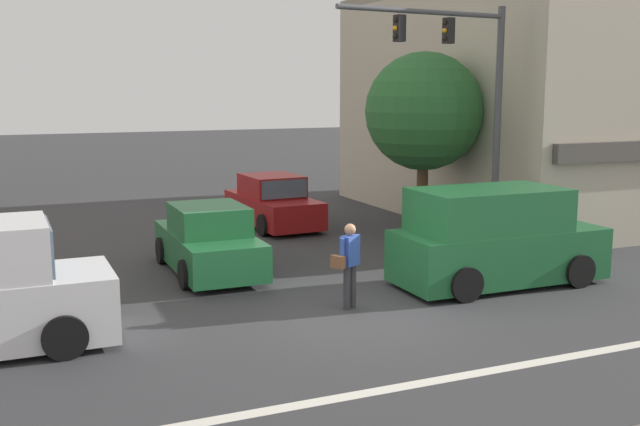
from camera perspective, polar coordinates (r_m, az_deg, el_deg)
ground_plane at (r=14.38m, az=2.68°, el=-7.56°), size 120.00×120.00×0.00m
lane_marking_stripe at (r=11.52m, az=10.52°, el=-12.15°), size 9.00×0.24×0.01m
building_right_corner at (r=27.85m, az=18.93°, el=8.00°), size 12.67×12.08×7.43m
street_tree at (r=21.37m, az=7.92°, el=7.64°), size 3.32×3.32×5.22m
traffic_light_mast at (r=18.87m, az=11.30°, el=9.22°), size 4.86×0.75×6.20m
sedan_crossing_center at (r=17.42m, az=-8.48°, el=-2.20°), size 1.91×4.12×1.58m
van_parked_curbside at (r=16.54m, az=13.21°, el=-1.94°), size 4.62×2.08×2.11m
sedan_approaching_near at (r=22.96m, az=-3.61°, el=0.73°), size 2.05×4.18×1.58m
pedestrian_mid_crossing at (r=14.35m, az=2.22°, el=-3.66°), size 0.68×0.44×1.67m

